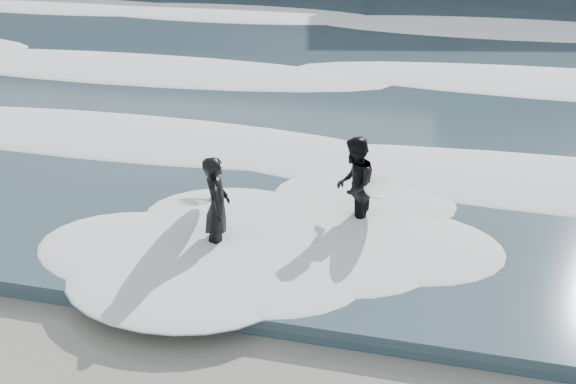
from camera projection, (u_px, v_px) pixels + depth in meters
The scene contains 6 objects.
sea at pixel (394, 11), 31.96m from camera, with size 90.00×52.00×0.30m, color #324552.
foam_near at pixel (317, 154), 14.32m from camera, with size 60.00×3.20×0.20m, color white.
foam_mid at pixel (359, 73), 20.44m from camera, with size 60.00×4.00×0.24m, color white.
foam_far at pixel (387, 20), 28.32m from camera, with size 60.00×4.80×0.30m, color white.
surfer_left at pixel (212, 206), 10.85m from camera, with size 1.33×2.13×1.83m.
surfer_right at pixel (356, 186), 11.55m from camera, with size 1.12×1.95×1.84m.
Camera 1 is at (2.47, -4.06, 5.83)m, focal length 40.00 mm.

